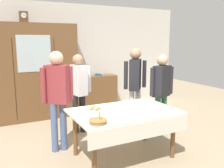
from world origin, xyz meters
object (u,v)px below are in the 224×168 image
Objects in this scene: book_stack at (98,75)px; tea_cup_near_right at (140,102)px; pastry_plate at (95,109)px; dining_table at (125,117)px; bookshelf_low at (98,93)px; person_behind_table_right at (58,91)px; tea_cup_near_left at (82,113)px; person_beside_shelf at (135,80)px; tea_cup_front_edge at (159,109)px; spoon_near_left at (150,108)px; person_behind_table_left at (79,86)px; tea_cup_back_edge at (120,105)px; person_near_right_end at (162,87)px; wall_cabinet at (34,72)px; bread_basket at (98,121)px; spoon_far_left at (119,115)px; mantel_clock at (24,17)px.

book_stack reaches higher than tea_cup_near_right.
dining_table is at bearing -33.25° from pastry_plate.
bookshelf_low is 0.58× the size of person_behind_table_right.
tea_cup_near_left is 0.08× the size of person_behind_table_right.
dining_table is 0.97× the size of person_beside_shelf.
tea_cup_front_edge is 1.18m from tea_cup_near_left.
person_behind_table_left is at bearing 116.79° from spoon_near_left.
bookshelf_low is at bearing 0.00° from book_stack.
spoon_near_left is (1.07, -0.19, -0.02)m from tea_cup_near_left.
tea_cup_back_edge is 1.07m from person_near_right_end.
tea_cup_front_edge is 0.99m from pastry_plate.
book_stack is 1.40× the size of tea_cup_back_edge.
bookshelf_low is 7.41× the size of tea_cup_back_edge.
wall_cabinet is 12.03× the size of book_stack.
spoon_near_left reaches higher than dining_table.
person_near_right_end is (1.67, 0.82, 0.16)m from bread_basket.
bread_basket is 1.69m from person_behind_table_left.
tea_cup_near_right is 0.08× the size of person_behind_table_right.
dining_table is at bearing 37.90° from spoon_far_left.
wall_cabinet is 2.95m from bread_basket.
person_near_right_end is at bearing -46.86° from wall_cabinet.
tea_cup_near_right reaches higher than spoon_far_left.
spoon_far_left is (-0.89, -2.77, 0.30)m from bookshelf_low.
bread_basket is at bearing -83.37° from tea_cup_near_left.
book_stack is 2.87m from tea_cup_near_left.
pastry_plate is (-1.11, -2.38, -0.17)m from book_stack.
person_behind_table_left is (0.62, -1.27, -0.16)m from wall_cabinet.
mantel_clock is 2.02m from person_behind_table_left.
person_beside_shelf is at bearing 43.58° from bread_basket.
wall_cabinet is at bearing 120.10° from tea_cup_near_right.
mantel_clock reaches higher than tea_cup_near_left.
tea_cup_front_edge is at bearing -67.27° from spoon_near_left.
tea_cup_back_edge is 0.70m from tea_cup_near_left.
bread_basket reaches higher than spoon_near_left.
bookshelf_low is 7.41× the size of tea_cup_front_edge.
bookshelf_low is at bearing 72.23° from spoon_far_left.
spoon_far_left is (0.87, -2.72, -1.56)m from mantel_clock.
mantel_clock is 0.14× the size of person_beside_shelf.
book_stack is at bearing 83.71° from spoon_near_left.
wall_cabinet is 2.27× the size of bookshelf_low.
person_near_right_end reaches higher than pastry_plate.
tea_cup_near_right is (1.10, 0.14, -0.00)m from tea_cup_near_left.
book_stack is 1.40× the size of tea_cup_near_left.
tea_cup_near_right is 0.08× the size of person_behind_table_left.
dining_table is 5.73× the size of pastry_plate.
tea_cup_near_right is 0.73m from spoon_far_left.
dining_table is 0.67m from tea_cup_near_left.
person_behind_table_right is at bearing 135.99° from pastry_plate.
spoon_far_left is 0.07× the size of person_beside_shelf.
dining_table is at bearing -105.25° from bookshelf_low.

